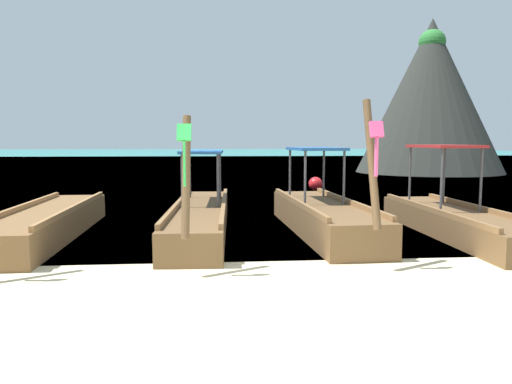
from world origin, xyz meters
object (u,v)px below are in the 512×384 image
Objects in this scene: longtail_boat_pink_ribbon at (323,216)px; karst_rock at (434,101)px; longtail_boat_turquoise_ribbon at (457,220)px; mooring_buoy_far at (201,200)px; longtail_boat_green_ribbon at (201,216)px; longtail_boat_yellow_ribbon at (48,223)px; mooring_buoy_near at (316,184)px.

karst_rock is at bearing 60.25° from longtail_boat_pink_ribbon.
longtail_boat_turquoise_ribbon reaches higher than mooring_buoy_far.
longtail_boat_pink_ribbon is at bearing -7.09° from longtail_boat_green_ribbon.
longtail_boat_pink_ribbon is 23.18m from karst_rock.
longtail_boat_green_ribbon is 1.15× the size of longtail_boat_pink_ribbon.
longtail_boat_yellow_ribbon reaches higher than longtail_boat_green_ribbon.
longtail_boat_turquoise_ribbon is 7.16m from mooring_buoy_far.
karst_rock is at bearing 48.09° from mooring_buoy_far.
longtail_boat_yellow_ribbon reaches higher than mooring_buoy_near.
karst_rock is at bearing 49.53° from longtail_boat_yellow_ribbon.
longtail_boat_turquoise_ribbon is 13.37× the size of mooring_buoy_far.
longtail_boat_pink_ribbon is 5.00m from mooring_buoy_far.
mooring_buoy_far is (-0.10, 3.90, -0.10)m from longtail_boat_green_ribbon.
longtail_boat_green_ribbon is at bearing 172.91° from longtail_boat_pink_ribbon.
mooring_buoy_far is at bearing 122.35° from longtail_boat_pink_ribbon.
longtail_boat_pink_ribbon reaches higher than longtail_boat_yellow_ribbon.
longtail_boat_turquoise_ribbon is (8.29, -0.50, 0.03)m from longtail_boat_yellow_ribbon.
mooring_buoy_far is (-4.32, -4.50, -0.04)m from mooring_buoy_near.
longtail_boat_green_ribbon is 0.70× the size of karst_rock.
longtail_boat_green_ribbon is at bearing 6.89° from longtail_boat_yellow_ribbon.
longtail_boat_yellow_ribbon is 0.91× the size of longtail_boat_green_ribbon.
longtail_boat_pink_ribbon reaches higher than mooring_buoy_far.
longtail_boat_pink_ribbon is at bearing -119.75° from karst_rock.
longtail_boat_green_ribbon is 9.39m from mooring_buoy_near.
longtail_boat_pink_ribbon is 0.61× the size of karst_rock.
longtail_boat_green_ribbon is at bearing 170.55° from longtail_boat_turquoise_ribbon.
longtail_boat_pink_ribbon is 10.83× the size of mooring_buoy_near.
longtail_boat_yellow_ribbon is 5.19m from mooring_buoy_far.
mooring_buoy_far is (-5.34, 4.77, -0.09)m from longtail_boat_turquoise_ribbon.
mooring_buoy_near is at bearing 63.33° from longtail_boat_green_ribbon.
karst_rock is (16.95, 19.86, 4.15)m from longtail_boat_yellow_ribbon.
longtail_boat_pink_ribbon is at bearing -57.65° from mooring_buoy_far.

